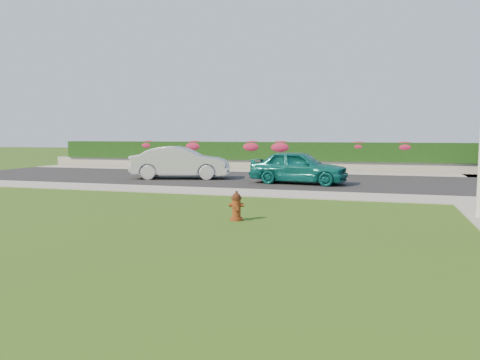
% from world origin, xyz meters
% --- Properties ---
extents(ground, '(120.00, 120.00, 0.00)m').
position_xyz_m(ground, '(0.00, 0.00, 0.00)').
color(ground, black).
rests_on(ground, ground).
extents(street_far, '(26.00, 8.00, 0.04)m').
position_xyz_m(street_far, '(-5.00, 14.00, 0.02)').
color(street_far, black).
rests_on(street_far, ground).
extents(sidewalk_far, '(24.00, 2.00, 0.04)m').
position_xyz_m(sidewalk_far, '(-6.00, 9.00, 0.02)').
color(sidewalk_far, gray).
rests_on(sidewalk_far, ground).
extents(sidewalk_beyond, '(34.00, 2.00, 0.04)m').
position_xyz_m(sidewalk_beyond, '(-1.00, 19.00, 0.02)').
color(sidewalk_beyond, gray).
rests_on(sidewalk_beyond, ground).
extents(retaining_wall, '(34.00, 0.40, 0.60)m').
position_xyz_m(retaining_wall, '(-1.00, 20.50, 0.30)').
color(retaining_wall, gray).
rests_on(retaining_wall, ground).
extents(hedge, '(32.00, 0.90, 1.10)m').
position_xyz_m(hedge, '(-1.00, 20.60, 1.15)').
color(hedge, black).
rests_on(hedge, retaining_wall).
extents(fire_hydrant, '(0.39, 0.37, 0.74)m').
position_xyz_m(fire_hydrant, '(0.39, 3.59, 0.35)').
color(fire_hydrant, '#54190D').
rests_on(fire_hydrant, ground).
extents(sedan_teal, '(4.36, 2.12, 1.43)m').
position_xyz_m(sedan_teal, '(0.43, 12.56, 0.76)').
color(sedan_teal, '#0C615D').
rests_on(sedan_teal, street_far).
extents(sedan_silver, '(4.96, 2.78, 1.55)m').
position_xyz_m(sedan_silver, '(-5.41, 13.20, 0.81)').
color(sedan_silver, '#B8BCC0').
rests_on(sedan_silver, street_far).
extents(flower_clump_a, '(1.26, 0.81, 0.63)m').
position_xyz_m(flower_clump_a, '(-10.97, 20.50, 1.45)').
color(flower_clump_a, '#BA1F3E').
rests_on(flower_clump_a, hedge).
extents(flower_clump_b, '(1.45, 0.94, 0.73)m').
position_xyz_m(flower_clump_b, '(-7.67, 20.50, 1.41)').
color(flower_clump_b, '#BA1F3E').
rests_on(flower_clump_b, hedge).
extents(flower_clump_c, '(1.49, 0.96, 0.74)m').
position_xyz_m(flower_clump_c, '(-3.83, 20.50, 1.40)').
color(flower_clump_c, '#BA1F3E').
rests_on(flower_clump_c, hedge).
extents(flower_clump_d, '(1.56, 1.00, 0.78)m').
position_xyz_m(flower_clump_d, '(-2.01, 20.50, 1.39)').
color(flower_clump_d, '#BA1F3E').
rests_on(flower_clump_d, hedge).
extents(flower_clump_e, '(1.18, 0.76, 0.59)m').
position_xyz_m(flower_clump_e, '(2.56, 20.50, 1.47)').
color(flower_clump_e, '#BA1F3E').
rests_on(flower_clump_e, hedge).
extents(flower_clump_f, '(1.27, 0.81, 0.63)m').
position_xyz_m(flower_clump_f, '(5.10, 20.50, 1.45)').
color(flower_clump_f, '#BA1F3E').
rests_on(flower_clump_f, hedge).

